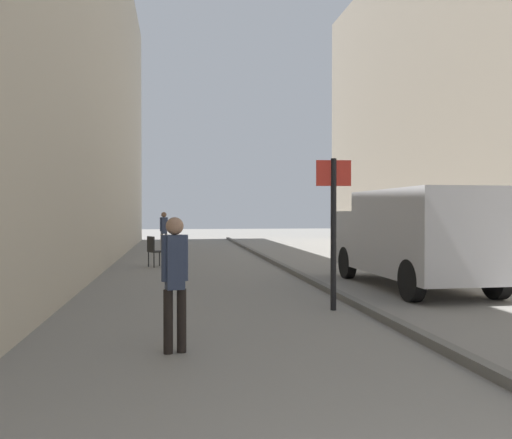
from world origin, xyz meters
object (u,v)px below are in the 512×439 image
at_px(delivery_van, 413,235).
at_px(street_sign_post, 333,220).
at_px(pedestrian_mid_block, 164,229).
at_px(pedestrian_main_foreground, 175,275).
at_px(cafe_chair_near_window, 154,249).

bearing_deg(delivery_van, street_sign_post, -137.68).
relative_size(pedestrian_mid_block, delivery_van, 0.32).
height_order(pedestrian_main_foreground, pedestrian_mid_block, pedestrian_mid_block).
bearing_deg(cafe_chair_near_window, delivery_van, 18.47).
distance_m(delivery_van, street_sign_post, 3.51).
bearing_deg(pedestrian_main_foreground, cafe_chair_near_window, -98.82).
height_order(pedestrian_main_foreground, delivery_van, delivery_van).
bearing_deg(street_sign_post, pedestrian_mid_block, -71.17).
height_order(pedestrian_main_foreground, street_sign_post, street_sign_post).
bearing_deg(street_sign_post, cafe_chair_near_window, -61.29).
relative_size(street_sign_post, cafe_chair_near_window, 2.77).
height_order(delivery_van, street_sign_post, street_sign_post).
bearing_deg(pedestrian_mid_block, delivery_van, 97.81).
relative_size(pedestrian_main_foreground, cafe_chair_near_window, 1.73).
xyz_separation_m(pedestrian_main_foreground, pedestrian_mid_block, (-0.46, 15.97, 0.03)).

